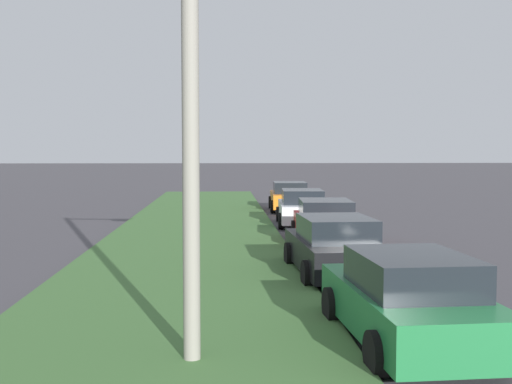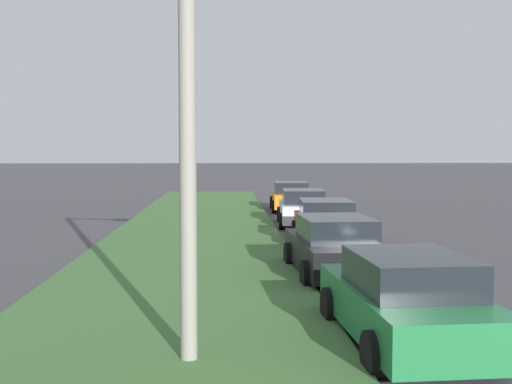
# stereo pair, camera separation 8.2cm
# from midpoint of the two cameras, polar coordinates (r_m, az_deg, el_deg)

# --- Properties ---
(grass_median) EXTENTS (60.00, 6.00, 0.12)m
(grass_median) POSITION_cam_midpoint_polar(r_m,az_deg,el_deg) (16.00, -6.43, -7.08)
(grass_median) COLOR #3D6633
(grass_median) RESTS_ON ground
(parked_car_green) EXTENTS (4.39, 2.20, 1.47)m
(parked_car_green) POSITION_cam_midpoint_polar(r_m,az_deg,el_deg) (10.34, 13.49, -9.43)
(parked_car_green) COLOR #1E6B38
(parked_car_green) RESTS_ON ground
(parked_car_black) EXTENTS (4.37, 2.16, 1.47)m
(parked_car_black) POSITION_cam_midpoint_polar(r_m,az_deg,el_deg) (15.57, 7.17, -4.93)
(parked_car_black) COLOR black
(parked_car_black) RESTS_ON ground
(parked_car_red) EXTENTS (4.39, 2.21, 1.47)m
(parked_car_red) POSITION_cam_midpoint_polar(r_m,az_deg,el_deg) (20.78, 6.32, -2.75)
(parked_car_red) COLOR red
(parked_car_red) RESTS_ON ground
(parked_car_white) EXTENTS (4.39, 2.20, 1.47)m
(parked_car_white) POSITION_cam_midpoint_polar(r_m,az_deg,el_deg) (26.10, 4.29, -1.42)
(parked_car_white) COLOR silver
(parked_car_white) RESTS_ON ground
(parked_car_orange) EXTENTS (4.37, 2.15, 1.47)m
(parked_car_orange) POSITION_cam_midpoint_polar(r_m,az_deg,el_deg) (32.40, 3.19, -0.42)
(parked_car_orange) COLOR orange
(parked_car_orange) RESTS_ON ground
(streetlight) EXTENTS (0.62, 2.87, 7.50)m
(streetlight) POSITION_cam_midpoint_polar(r_m,az_deg,el_deg) (8.91, -3.62, 12.35)
(streetlight) COLOR gray
(streetlight) RESTS_ON ground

